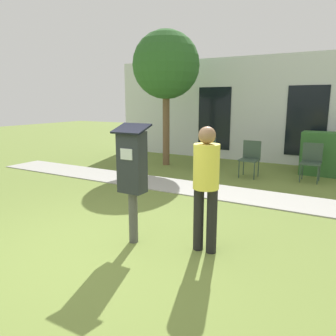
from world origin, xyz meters
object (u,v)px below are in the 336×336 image
at_px(outdoor_chair_middle, 250,156).
at_px(person_standing, 206,180).
at_px(outdoor_chair_right, 311,159).
at_px(outdoor_chair_left, 207,149).
at_px(parking_meter, 132,168).

bearing_deg(outdoor_chair_middle, person_standing, -78.57).
bearing_deg(outdoor_chair_right, outdoor_chair_middle, 177.57).
bearing_deg(outdoor_chair_middle, outdoor_chair_left, 163.68).
xyz_separation_m(parking_meter, outdoor_chair_right, (1.63, 4.89, -0.49)).
relative_size(person_standing, outdoor_chair_right, 1.76).
relative_size(outdoor_chair_left, outdoor_chair_middle, 1.00).
height_order(parking_meter, person_standing, parking_meter).
bearing_deg(person_standing, outdoor_chair_left, 136.95).
distance_m(parking_meter, outdoor_chair_middle, 4.66).
relative_size(parking_meter, outdoor_chair_middle, 1.77).
height_order(person_standing, outdoor_chair_left, person_standing).
distance_m(person_standing, outdoor_chair_middle, 4.46).
relative_size(outdoor_chair_middle, outdoor_chair_right, 1.00).
distance_m(parking_meter, outdoor_chair_right, 5.18).
bearing_deg(outdoor_chair_middle, parking_meter, -90.57).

